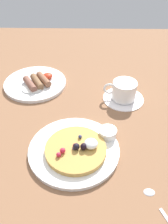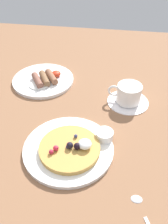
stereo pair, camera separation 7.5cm
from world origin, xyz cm
name	(u,v)px [view 1 (the left image)]	position (x,y,z in cm)	size (l,w,h in cm)	color
ground_plane	(71,121)	(0.00, 0.00, -1.50)	(150.19, 152.10, 3.00)	brown
pancake_plate	(74,150)	(1.75, -14.44, 0.60)	(26.02, 26.02, 1.21)	white
pancake_with_berries	(77,149)	(2.64, -15.44, 2.16)	(17.28, 17.28, 3.76)	#C39345
syrup_ramekin	(108,133)	(11.61, -9.31, 2.53)	(5.26, 5.26, 2.57)	white
breakfast_plate	(35,83)	(-15.19, 19.19, 0.62)	(24.10, 24.10, 1.25)	white
fried_breakfast	(37,82)	(-13.83, 17.60, 2.33)	(11.51, 12.75, 2.71)	brown
coffee_saucer	(123,98)	(18.42, 10.59, 0.32)	(14.66, 14.66, 0.65)	white
coffee_cup	(124,90)	(18.26, 10.60, 4.01)	(11.75, 8.52, 6.49)	white
teaspoon	(157,204)	(22.39, -30.31, 0.24)	(7.25, 13.86, 0.60)	silver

